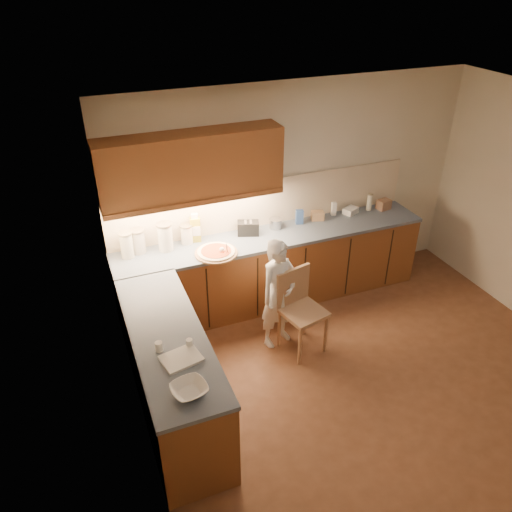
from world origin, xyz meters
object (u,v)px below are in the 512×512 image
at_px(pizza_on_board, 216,252).
at_px(oil_jug, 195,229).
at_px(child, 279,294).
at_px(wooden_chair, 299,305).
at_px(toaster, 248,228).

height_order(pizza_on_board, oil_jug, oil_jug).
relative_size(pizza_on_board, child, 0.37).
height_order(wooden_chair, oil_jug, oil_jug).
distance_m(child, toaster, 0.95).
bearing_deg(wooden_chair, child, 126.49).
height_order(child, toaster, child).
distance_m(child, wooden_chair, 0.25).
bearing_deg(child, oil_jug, 104.80).
bearing_deg(pizza_on_board, oil_jug, 108.90).
distance_m(pizza_on_board, oil_jug, 0.41).
xyz_separation_m(child, oil_jug, (-0.62, 0.95, 0.44)).
distance_m(wooden_chair, oil_jug, 1.46).
relative_size(child, toaster, 4.51).
distance_m(pizza_on_board, toaster, 0.57).
distance_m(pizza_on_board, child, 0.82).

